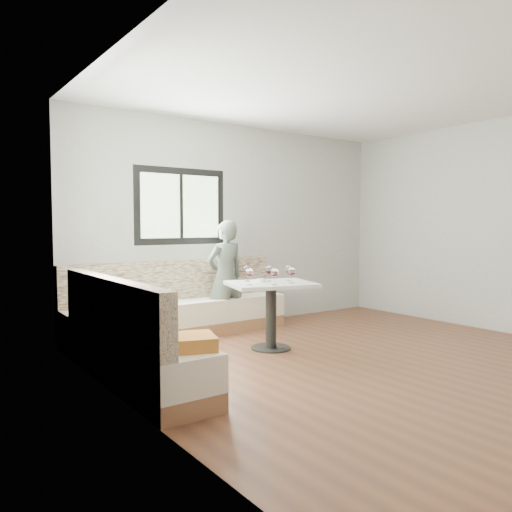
# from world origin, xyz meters

# --- Properties ---
(room) EXTENTS (5.01, 5.01, 2.81)m
(room) POSITION_xyz_m (-0.08, 0.08, 1.41)
(room) COLOR brown
(room) RESTS_ON ground
(banquette) EXTENTS (2.90, 2.80, 0.95)m
(banquette) POSITION_xyz_m (-1.59, 1.62, 0.33)
(banquette) COLOR brown
(banquette) RESTS_ON ground
(table) EXTENTS (1.09, 0.95, 0.76)m
(table) POSITION_xyz_m (-0.51, 1.06, 0.57)
(table) COLOR black
(table) RESTS_ON ground
(person) EXTENTS (0.55, 0.37, 1.46)m
(person) POSITION_xyz_m (-0.45, 2.13, 0.73)
(person) COLOR #505A50
(person) RESTS_ON ground
(olive_ramekin) EXTENTS (0.10, 0.10, 0.04)m
(olive_ramekin) POSITION_xyz_m (-0.60, 1.13, 0.78)
(olive_ramekin) COLOR white
(olive_ramekin) RESTS_ON table
(wine_glass_a) EXTENTS (0.08, 0.08, 0.19)m
(wine_glass_a) POSITION_xyz_m (-0.84, 1.01, 0.89)
(wine_glass_a) COLOR white
(wine_glass_a) RESTS_ON table
(wine_glass_b) EXTENTS (0.08, 0.08, 0.19)m
(wine_glass_b) POSITION_xyz_m (-0.61, 0.87, 0.89)
(wine_glass_b) COLOR white
(wine_glass_b) RESTS_ON table
(wine_glass_c) EXTENTS (0.08, 0.08, 0.19)m
(wine_glass_c) POSITION_xyz_m (-0.36, 0.87, 0.89)
(wine_glass_c) COLOR white
(wine_glass_c) RESTS_ON table
(wine_glass_d) EXTENTS (0.08, 0.08, 0.19)m
(wine_glass_d) POSITION_xyz_m (-0.46, 1.16, 0.89)
(wine_glass_d) COLOR white
(wine_glass_d) RESTS_ON table
(wine_glass_e) EXTENTS (0.08, 0.08, 0.19)m
(wine_glass_e) POSITION_xyz_m (-0.24, 1.07, 0.89)
(wine_glass_e) COLOR white
(wine_glass_e) RESTS_ON table
(wine_glass_f) EXTENTS (0.08, 0.08, 0.19)m
(wine_glass_f) POSITION_xyz_m (-0.66, 1.31, 0.89)
(wine_glass_f) COLOR white
(wine_glass_f) RESTS_ON table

